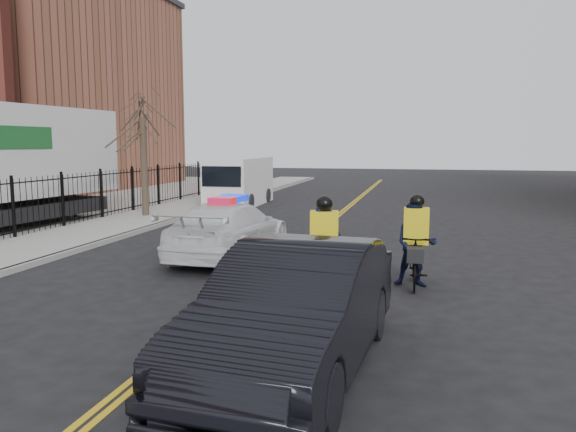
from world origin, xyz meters
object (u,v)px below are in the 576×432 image
(dark_sedan, at_px, (297,309))
(cyclist_far, at_px, (416,250))
(cargo_van, at_px, (239,182))
(cyclist_near, at_px, (324,264))
(police_cruiser, at_px, (229,230))

(dark_sedan, distance_m, cyclist_far, 5.27)
(dark_sedan, relative_size, cargo_van, 0.92)
(dark_sedan, distance_m, cyclist_near, 3.53)
(cyclist_near, xyz_separation_m, cyclist_far, (1.73, 1.53, 0.07))
(dark_sedan, xyz_separation_m, cyclist_near, (-0.25, 3.52, -0.14))
(police_cruiser, height_order, cyclist_near, cyclist_near)
(cyclist_far, bearing_deg, cargo_van, 120.75)
(dark_sedan, bearing_deg, police_cruiser, 120.42)
(cargo_van, bearing_deg, cyclist_far, -60.05)
(cargo_van, relative_size, cyclist_far, 2.85)
(cyclist_near, bearing_deg, cargo_van, 105.23)
(police_cruiser, distance_m, cyclist_far, 5.39)
(dark_sedan, distance_m, cargo_van, 21.08)
(cargo_van, xyz_separation_m, cyclist_far, (8.93, -14.67, -0.37))
(police_cruiser, bearing_deg, cyclist_far, 159.37)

